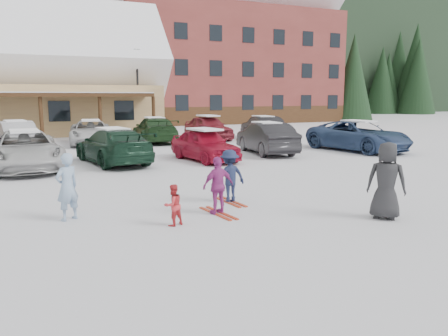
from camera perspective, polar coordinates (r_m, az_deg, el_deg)
name	(u,v)px	position (r m, az deg, el deg)	size (l,w,h in m)	color
ground	(229,217)	(10.27, 0.70, -6.45)	(160.00, 160.00, 0.00)	silver
forested_hillside	(49,11)	(95.49, -21.91, 18.45)	(300.00, 70.00, 38.00)	black
alpine_hotel	(207,44)	(50.79, -2.29, 15.91)	(31.48, 14.01, 21.48)	maroon
lamp_post	(138,87)	(33.77, -11.21, 10.38)	(0.50, 0.25, 6.24)	black
conifer_1	(354,66)	(53.42, 16.56, 12.66)	(4.84, 4.84, 11.22)	black
conifer_3	(123,77)	(54.01, -13.04, 11.55)	(3.96, 3.96, 9.18)	black
conifer_4	(312,71)	(67.00, 11.40, 12.35)	(5.06, 5.06, 11.73)	black
adult_skier	(67,187)	(10.49, -19.81, -2.33)	(0.56, 0.37, 1.55)	#8CA9C9
toddler_red	(173,205)	(9.58, -6.67, -4.83)	(0.45, 0.35, 0.92)	red
child_navy	(230,176)	(11.57, 0.73, -1.07)	(0.91, 0.52, 1.41)	#1A2343
skis_child_navy	(229,201)	(11.72, 0.72, -4.39)	(0.20, 1.40, 0.03)	#BC381A
child_magenta	(218,186)	(10.41, -0.77, -2.31)	(0.81, 0.34, 1.39)	#A63488
skis_child_magenta	(218,213)	(10.57, -0.76, -5.92)	(0.20, 1.40, 0.03)	#BC381A
bystander_dark	(386,181)	(10.64, 20.45, -1.56)	(0.87, 0.57, 1.79)	#252628
parked_car_2	(25,150)	(18.51, -24.50, 2.16)	(2.50, 5.43, 1.51)	silver
parked_car_3	(113,146)	(18.94, -14.27, 2.81)	(2.07, 5.08, 1.47)	#153323
parked_car_4	(205,145)	(19.24, -2.55, 3.05)	(1.64, 4.07, 1.39)	#AD122D
parked_car_5	(266,138)	(21.70, 5.53, 3.92)	(1.62, 4.66, 1.54)	#232325
parked_car_6	(358,136)	(23.77, 17.12, 4.04)	(2.58, 5.58, 1.55)	navy
parked_car_9	(16,135)	(26.32, -25.53, 3.96)	(1.59, 4.55, 1.50)	#B9BABF
parked_car_10	(91,132)	(26.90, -16.97, 4.49)	(2.37, 5.15, 1.43)	silver
parked_car_11	(155,130)	(27.29, -9.03, 4.94)	(2.13, 5.25, 1.52)	#1E3D1D
parked_car_12	(208,128)	(28.70, -2.09, 5.30)	(1.85, 4.60, 1.57)	maroon
parked_car_13	(263,127)	(29.48, 5.11, 5.31)	(1.59, 4.55, 1.50)	black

